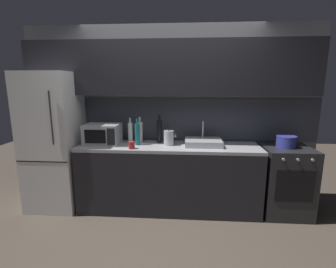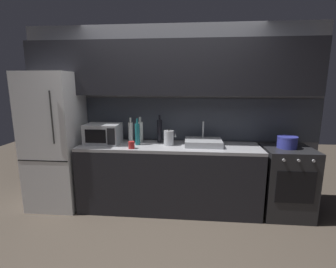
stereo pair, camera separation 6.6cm
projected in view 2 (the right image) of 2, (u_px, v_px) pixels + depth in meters
ground_plane at (161, 250)px, 2.57m from camera, size 10.00×10.00×0.00m
back_wall at (171, 95)px, 3.44m from camera, size 4.13×0.44×2.50m
counter_run at (169, 177)px, 3.36m from camera, size 2.39×0.60×0.90m
refrigerator at (55, 141)px, 3.41m from camera, size 0.68×0.69×1.85m
oven_range at (286, 181)px, 3.22m from camera, size 0.60×0.62×0.90m
microwave at (103, 134)px, 3.35m from camera, size 0.46×0.35×0.27m
sink_basin at (203, 142)px, 3.25m from camera, size 0.48×0.38×0.30m
kettle at (169, 138)px, 3.27m from camera, size 0.17×0.13×0.22m
wine_bottle_teal at (137, 134)px, 3.28m from camera, size 0.06×0.06×0.35m
wine_bottle_white at (131, 132)px, 3.44m from camera, size 0.06×0.06×0.34m
wine_bottle_clear at (140, 131)px, 3.44m from camera, size 0.08×0.08×0.35m
wine_bottle_dark at (160, 131)px, 3.41m from camera, size 0.07×0.07×0.38m
mug_red at (131, 145)px, 3.10m from camera, size 0.08×0.08×0.09m
cooking_pot at (287, 142)px, 3.12m from camera, size 0.25×0.25×0.15m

